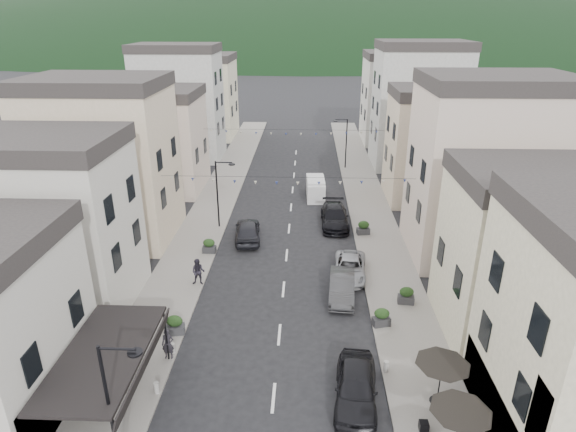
# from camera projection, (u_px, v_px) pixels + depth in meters

# --- Properties ---
(sidewalk_left) EXTENTS (4.00, 76.00, 0.12)m
(sidewalk_left) POSITION_uv_depth(u_px,v_px,m) (216.00, 202.00, 47.53)
(sidewalk_left) COLOR slate
(sidewalk_left) RESTS_ON ground
(sidewalk_right) EXTENTS (4.00, 76.00, 0.12)m
(sidewalk_right) POSITION_uv_depth(u_px,v_px,m) (368.00, 204.00, 46.98)
(sidewalk_right) COLOR slate
(sidewalk_right) RESTS_ON ground
(hill_backdrop) EXTENTS (640.00, 360.00, 70.00)m
(hill_backdrop) POSITION_uv_depth(u_px,v_px,m) (306.00, 45.00, 294.19)
(hill_backdrop) COLOR black
(hill_backdrop) RESTS_ON ground
(boutique_awning) EXTENTS (3.77, 7.50, 3.28)m
(boutique_awning) POSITION_uv_depth(u_px,v_px,m) (109.00, 355.00, 21.47)
(boutique_awning) COLOR black
(boutique_awning) RESTS_ON ground
(buildings_row_left) EXTENTS (10.20, 54.16, 14.00)m
(buildings_row_left) POSITION_uv_depth(u_px,v_px,m) (156.00, 128.00, 50.74)
(buildings_row_left) COLOR beige
(buildings_row_left) RESTS_ON ground
(buildings_row_right) EXTENTS (10.20, 54.16, 14.50)m
(buildings_row_right) POSITION_uv_depth(u_px,v_px,m) (436.00, 131.00, 48.54)
(buildings_row_right) COLOR #B5AE90
(buildings_row_right) RESTS_ON ground
(cafe_terrace) EXTENTS (2.50, 8.10, 2.53)m
(cafe_terrace) POSITION_uv_depth(u_px,v_px,m) (460.00, 417.00, 19.19)
(cafe_terrace) COLOR black
(cafe_terrace) RESTS_ON ground
(streetlamp_left_near) EXTENTS (1.70, 0.56, 6.00)m
(streetlamp_left_near) POSITION_uv_depth(u_px,v_px,m) (114.00, 395.00, 18.43)
(streetlamp_left_near) COLOR black
(streetlamp_left_near) RESTS_ON ground
(streetlamp_left_far) EXTENTS (1.70, 0.56, 6.00)m
(streetlamp_left_far) POSITION_uv_depth(u_px,v_px,m) (220.00, 188.00, 40.54)
(streetlamp_left_far) COLOR black
(streetlamp_left_far) RESTS_ON ground
(streetlamp_right_far) EXTENTS (1.70, 0.56, 6.00)m
(streetlamp_right_far) POSITION_uv_depth(u_px,v_px,m) (344.00, 138.00, 56.69)
(streetlamp_right_far) COLOR black
(streetlamp_right_far) RESTS_ON ground
(bollards) EXTENTS (11.66, 10.26, 0.60)m
(bollards) POSITION_uv_depth(u_px,v_px,m) (273.00, 399.00, 22.71)
(bollards) COLOR gray
(bollards) RESTS_ON ground
(bunting_near) EXTENTS (19.00, 0.28, 0.62)m
(bunting_near) POSITION_uv_depth(u_px,v_px,m) (287.00, 182.00, 35.88)
(bunting_near) COLOR black
(bunting_near) RESTS_ON ground
(bunting_far) EXTENTS (19.00, 0.28, 0.62)m
(bunting_far) POSITION_uv_depth(u_px,v_px,m) (293.00, 133.00, 50.62)
(bunting_far) COLOR black
(bunting_far) RESTS_ON ground
(parked_car_a) EXTENTS (2.46, 5.09, 1.68)m
(parked_car_a) POSITION_uv_depth(u_px,v_px,m) (356.00, 387.00, 22.86)
(parked_car_a) COLOR black
(parked_car_a) RESTS_ON ground
(parked_car_b) EXTENTS (1.93, 4.69, 1.51)m
(parked_car_b) POSITION_uv_depth(u_px,v_px,m) (342.00, 287.00, 31.39)
(parked_car_b) COLOR #2C2C2F
(parked_car_b) RESTS_ON ground
(parked_car_c) EXTENTS (2.64, 4.96, 1.33)m
(parked_car_c) POSITION_uv_depth(u_px,v_px,m) (350.00, 268.00, 33.96)
(parked_car_c) COLOR gray
(parked_car_c) RESTS_ON ground
(parked_car_d) EXTENTS (2.38, 5.71, 1.65)m
(parked_car_d) POSITION_uv_depth(u_px,v_px,m) (335.00, 217.00, 42.10)
(parked_car_d) COLOR black
(parked_car_d) RESTS_ON ground
(parked_car_e) EXTENTS (2.49, 5.13, 1.69)m
(parked_car_e) POSITION_uv_depth(u_px,v_px,m) (248.00, 230.00, 39.38)
(parked_car_e) COLOR black
(parked_car_e) RESTS_ON ground
(delivery_van) EXTENTS (1.90, 4.49, 2.12)m
(delivery_van) POSITION_uv_depth(u_px,v_px,m) (315.00, 188.00, 48.51)
(delivery_van) COLOR silver
(delivery_van) RESTS_ON ground
(pedestrian_a) EXTENTS (0.67, 0.47, 1.77)m
(pedestrian_a) POSITION_uv_depth(u_px,v_px,m) (168.00, 344.00, 25.54)
(pedestrian_a) COLOR black
(pedestrian_a) RESTS_ON sidewalk_left
(pedestrian_b) EXTENTS (0.93, 0.73, 1.89)m
(pedestrian_b) POSITION_uv_depth(u_px,v_px,m) (198.00, 272.00, 32.58)
(pedestrian_b) COLOR black
(pedestrian_b) RESTS_ON sidewalk_left
(planter_la) EXTENTS (1.17, 0.79, 1.20)m
(planter_la) POSITION_uv_depth(u_px,v_px,m) (175.00, 325.00, 27.62)
(planter_la) COLOR #313234
(planter_la) RESTS_ON sidewalk_left
(planter_lb) EXTENTS (1.04, 0.59, 1.15)m
(planter_lb) POSITION_uv_depth(u_px,v_px,m) (209.00, 246.00, 37.13)
(planter_lb) COLOR #292A2C
(planter_lb) RESTS_ON sidewalk_left
(planter_ra) EXTENTS (1.13, 0.82, 1.14)m
(planter_ra) POSITION_uv_depth(u_px,v_px,m) (382.00, 317.00, 28.38)
(planter_ra) COLOR #2A2A2C
(planter_ra) RESTS_ON sidewalk_right
(planter_rb) EXTENTS (1.08, 0.68, 1.14)m
(planter_rb) POSITION_uv_depth(u_px,v_px,m) (406.00, 295.00, 30.58)
(planter_rb) COLOR #2F2E31
(planter_rb) RESTS_ON sidewalk_right
(planter_rc) EXTENTS (1.13, 0.73, 1.18)m
(planter_rc) POSITION_uv_depth(u_px,v_px,m) (363.00, 228.00, 40.25)
(planter_rc) COLOR #2F2F32
(planter_rc) RESTS_ON sidewalk_right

